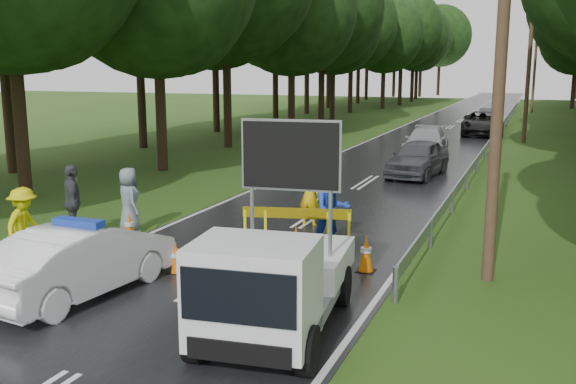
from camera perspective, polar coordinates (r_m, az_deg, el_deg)
The scene contains 22 objects.
ground at distance 13.51m, azimuth -6.19°, elevation -7.70°, with size 160.00×160.00×0.00m, color #254915.
road at distance 41.96m, azimuth 13.15°, elevation 4.92°, with size 7.00×140.00×0.02m, color black.
guardrail at distance 41.21m, azimuth 18.22°, elevation 5.29°, with size 0.12×60.06×0.70m.
utility_pole_near at distance 13.35m, azimuth 18.56°, elevation 13.67°, with size 1.40×0.24×10.00m.
utility_pole_mid at distance 39.32m, azimuth 20.70°, elevation 11.48°, with size 1.40×0.24×10.00m.
utility_pole_far at distance 65.31m, azimuth 21.14°, elevation 11.04°, with size 1.40×0.24×10.00m.
police_sedan at distance 12.92m, azimuth -17.93°, elevation -5.87°, with size 1.93×4.29×1.50m.
work_truck at distance 10.46m, azimuth -1.29°, elevation -7.96°, with size 2.36×4.47×3.41m.
barrier at distance 15.13m, azimuth 0.76°, elevation -2.40°, with size 2.51×0.67×1.06m.
officer at distance 17.64m, azimuth 1.90°, elevation -0.31°, with size 0.62×0.41×1.69m, color yellow.
civilian at distance 15.37m, azimuth 3.91°, elevation -1.58°, with size 0.94×0.73×1.94m, color #1B3EB5.
bystander_left at distance 15.42m, azimuth -22.42°, elevation -2.77°, with size 1.11×0.64×1.73m, color yellow.
bystander_mid at distance 17.15m, azimuth -18.60°, elevation -0.83°, with size 1.13×0.47×1.92m, color #42444A.
bystander_right at distance 17.34m, azimuth -13.96°, elevation -0.74°, with size 0.86×0.56×1.75m, color gray.
queue_car_first at distance 26.14m, azimuth 11.47°, elevation 2.97°, with size 1.73×4.30×1.46m, color #3D4044.
queue_car_second at distance 32.33m, azimuth 12.17°, elevation 4.39°, with size 1.92×4.72×1.37m, color #9FA3A6.
queue_car_third at distance 42.84m, azimuth 16.90°, elevation 5.85°, with size 2.51×5.44×1.51m, color black.
queue_car_fourth at distance 48.81m, azimuth 17.49°, elevation 6.32°, with size 1.44×4.14×1.36m, color #3A3D41.
cone_center at distance 13.88m, azimuth -9.90°, elevation -5.86°, with size 0.32×0.32×0.68m.
cone_far at distance 15.30m, azimuth 0.71°, elevation -4.17°, with size 0.30×0.30×0.64m.
cone_left_mid at distance 16.55m, azimuth -13.92°, elevation -3.08°, with size 0.36×0.36×0.77m.
cone_right at distance 13.85m, azimuth 6.96°, elevation -5.50°, with size 0.39×0.39×0.83m.
Camera 1 is at (5.98, -11.30, 4.35)m, focal length 40.00 mm.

